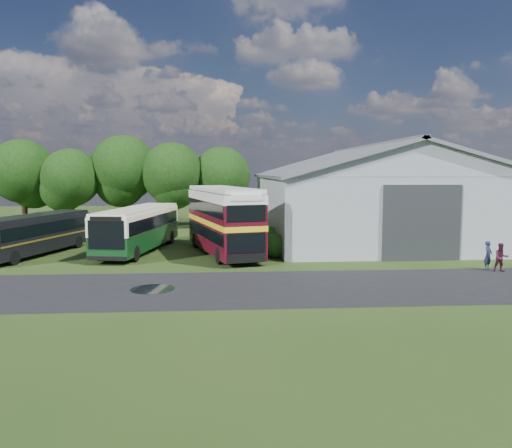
{
  "coord_description": "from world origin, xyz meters",
  "views": [
    {
      "loc": [
        1.91,
        -27.59,
        5.81
      ],
      "look_at": [
        4.43,
        8.0,
        2.09
      ],
      "focal_mm": 35.0,
      "sensor_mm": 36.0,
      "label": 1
    }
  ],
  "objects": [
    {
      "name": "bus_maroon_double",
      "position": [
        2.08,
        7.55,
        2.37
      ],
      "size": [
        5.48,
        11.41,
        4.75
      ],
      "rotation": [
        0.0,
        0.0,
        0.25
      ],
      "color": "black",
      "rests_on": "ground"
    },
    {
      "name": "shrub_front",
      "position": [
        5.6,
        6.0,
        0.0
      ],
      "size": [
        1.7,
        1.7,
        1.7
      ],
      "primitive_type": "sphere",
      "color": "#194714",
      "rests_on": "ground"
    },
    {
      "name": "shrub_back",
      "position": [
        5.6,
        10.0,
        0.0
      ],
      "size": [
        1.8,
        1.8,
        1.8
      ],
      "primitive_type": "sphere",
      "color": "#194714",
      "rests_on": "ground"
    },
    {
      "name": "bus_dark_single",
      "position": [
        -11.08,
        8.02,
        1.52
      ],
      "size": [
        5.12,
        10.58,
        2.85
      ],
      "rotation": [
        0.0,
        0.0,
        -0.28
      ],
      "color": "black",
      "rests_on": "ground"
    },
    {
      "name": "tree_left_a",
      "position": [
        -18.0,
        24.5,
        5.87
      ],
      "size": [
        6.46,
        6.46,
        9.12
      ],
      "color": "black",
      "rests_on": "ground"
    },
    {
      "name": "storage_shed",
      "position": [
        15.0,
        15.98,
        4.17
      ],
      "size": [
        18.8,
        24.8,
        8.15
      ],
      "color": "gray",
      "rests_on": "ground"
    },
    {
      "name": "tree_left_b",
      "position": [
        -13.0,
        23.5,
        5.25
      ],
      "size": [
        5.78,
        5.78,
        8.16
      ],
      "color": "black",
      "rests_on": "ground"
    },
    {
      "name": "puddle",
      "position": [
        -1.5,
        -3.0,
        0.0
      ],
      "size": [
        2.2,
        2.2,
        0.01
      ],
      "primitive_type": "cylinder",
      "color": "black",
      "rests_on": "ground"
    },
    {
      "name": "bus_green_single",
      "position": [
        -4.1,
        9.21,
        1.72
      ],
      "size": [
        4.79,
        11.98,
        3.22
      ],
      "rotation": [
        0.0,
        0.0,
        -0.18
      ],
      "color": "black",
      "rests_on": "ground"
    },
    {
      "name": "visitor_a",
      "position": [
        17.79,
        0.68,
        0.85
      ],
      "size": [
        0.74,
        0.7,
        1.7
      ],
      "primitive_type": "imported",
      "rotation": [
        0.0,
        0.0,
        0.65
      ],
      "color": "#182136",
      "rests_on": "ground"
    },
    {
      "name": "tree_mid",
      "position": [
        -8.0,
        24.8,
        6.18
      ],
      "size": [
        6.8,
        6.8,
        9.6
      ],
      "color": "black",
      "rests_on": "ground"
    },
    {
      "name": "shrub_mid",
      "position": [
        5.6,
        8.0,
        0.0
      ],
      "size": [
        1.6,
        1.6,
        1.6
      ],
      "primitive_type": "sphere",
      "color": "#194714",
      "rests_on": "ground"
    },
    {
      "name": "ground",
      "position": [
        0.0,
        0.0,
        0.0
      ],
      "size": [
        120.0,
        120.0,
        0.0
      ],
      "primitive_type": "plane",
      "color": "#1D3511",
      "rests_on": "ground"
    },
    {
      "name": "visitor_b",
      "position": [
        18.21,
        0.02,
        0.84
      ],
      "size": [
        0.92,
        0.77,
        1.67
      ],
      "primitive_type": "imported",
      "rotation": [
        0.0,
        0.0,
        -0.19
      ],
      "color": "#371121",
      "rests_on": "ground"
    },
    {
      "name": "tree_right_a",
      "position": [
        -3.0,
        23.8,
        5.69
      ],
      "size": [
        6.26,
        6.26,
        8.83
      ],
      "color": "black",
      "rests_on": "ground"
    },
    {
      "name": "asphalt_road",
      "position": [
        3.0,
        -3.0,
        0.0
      ],
      "size": [
        60.0,
        8.0,
        0.02
      ],
      "primitive_type": "cube",
      "color": "black",
      "rests_on": "ground"
    },
    {
      "name": "tree_right_b",
      "position": [
        2.0,
        24.6,
        5.44
      ],
      "size": [
        5.98,
        5.98,
        8.45
      ],
      "color": "black",
      "rests_on": "ground"
    }
  ]
}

